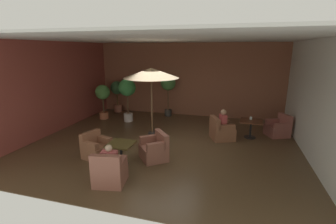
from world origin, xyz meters
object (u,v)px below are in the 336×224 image
armchair_front_right_north (155,149)px  patron_blue_shirt (109,158)px  potted_tree_left_corner (117,91)px  potted_tree_right_corner (103,96)px  armchair_front_right_east (96,148)px  cafe_table_front_left (251,124)px  potted_tree_mid_left (127,91)px  potted_tree_mid_right (168,86)px  armchair_front_right_south (110,172)px  patio_umbrella_tall_red (151,73)px  patron_by_window (223,119)px  cafe_table_front_right (121,148)px  iced_drink_cup (251,118)px  armchair_front_left_north (278,128)px  armchair_front_left_east (221,131)px

armchair_front_right_north → patron_blue_shirt: size_ratio=1.76×
potted_tree_left_corner → potted_tree_right_corner: 1.39m
armchair_front_right_east → armchair_front_right_north: bearing=11.8°
cafe_table_front_left → potted_tree_right_corner: size_ratio=0.51×
potted_tree_left_corner → patron_blue_shirt: size_ratio=2.69×
cafe_table_front_left → potted_tree_mid_left: potted_tree_mid_left is taller
patron_blue_shirt → potted_tree_right_corner: bearing=121.7°
potted_tree_mid_right → cafe_table_front_left: bearing=-28.9°
armchair_front_right_east → potted_tree_left_corner: size_ratio=0.54×
armchair_front_right_south → patio_umbrella_tall_red: 4.31m
potted_tree_mid_right → patron_blue_shirt: potted_tree_mid_right is taller
patron_blue_shirt → patron_by_window: size_ratio=0.90×
cafe_table_front_left → cafe_table_front_right: bearing=-137.5°
iced_drink_cup → potted_tree_left_corner: bearing=163.0°
armchair_front_right_east → patron_by_window: bearing=36.1°
cafe_table_front_right → patron_by_window: (2.69, 2.96, 0.26)m
patio_umbrella_tall_red → potted_tree_left_corner: patio_umbrella_tall_red is taller
cafe_table_front_right → patio_umbrella_tall_red: (-0.03, 2.75, 1.89)m
armchair_front_left_north → potted_tree_mid_right: potted_tree_mid_right is taller
cafe_table_front_right → patron_by_window: 4.01m
patron_by_window → armchair_front_right_east: bearing=-143.9°
armchair_front_left_north → iced_drink_cup: bearing=-161.9°
armchair_front_left_north → potted_tree_mid_right: 5.33m
potted_tree_left_corner → patron_by_window: size_ratio=2.40×
armchair_front_left_north → armchair_front_right_north: bearing=-140.7°
potted_tree_mid_left → patron_by_window: potted_tree_mid_left is taller
potted_tree_mid_left → potted_tree_right_corner: potted_tree_mid_left is taller
armchair_front_left_north → cafe_table_front_right: (-4.77, -3.90, 0.21)m
armchair_front_left_east → patron_blue_shirt: 4.66m
cafe_table_front_left → potted_tree_mid_right: (-3.87, 2.13, 1.00)m
armchair_front_left_north → potted_tree_mid_left: size_ratio=0.49×
armchair_front_right_east → potted_tree_left_corner: 5.75m
potted_tree_right_corner → patron_blue_shirt: (3.20, -5.19, -0.44)m
armchair_front_right_north → potted_tree_mid_right: bearing=101.0°
armchair_front_left_north → armchair_front_right_north: armchair_front_left_north is taller
iced_drink_cup → potted_tree_mid_left: bearing=173.9°
patron_blue_shirt → patron_by_window: patron_by_window is taller
cafe_table_front_left → iced_drink_cup: bearing=94.1°
cafe_table_front_left → patron_blue_shirt: patron_blue_shirt is taller
patron_by_window → armchair_front_left_north: bearing=24.2°
cafe_table_front_right → patron_blue_shirt: 1.00m
potted_tree_mid_left → iced_drink_cup: bearing=-6.1°
armchair_front_left_east → patio_umbrella_tall_red: patio_umbrella_tall_red is taller
potted_tree_right_corner → iced_drink_cup: size_ratio=15.02×
armchair_front_left_north → armchair_front_right_east: (-5.76, -3.63, -0.01)m
armchair_front_right_north → armchair_front_right_east: bearing=-168.2°
armchair_front_left_east → patio_umbrella_tall_red: 3.40m
armchair_front_left_east → armchair_front_right_east: size_ratio=1.16×
armchair_front_left_east → armchair_front_right_north: 2.96m
armchair_front_left_north → armchair_front_left_east: 2.32m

